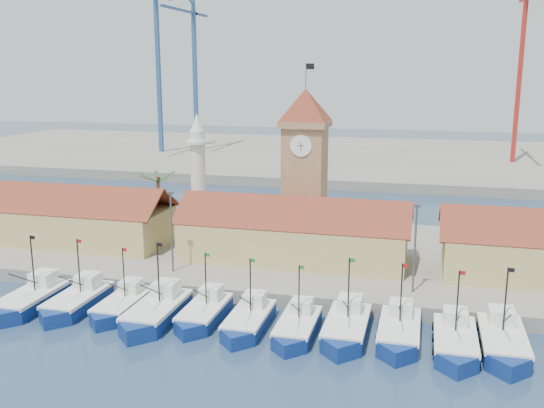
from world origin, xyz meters
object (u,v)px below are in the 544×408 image
(boat_0, at_px, (30,301))
(minaret, at_px, (198,174))
(clock_tower, at_px, (305,164))
(boat_5, at_px, (248,322))

(boat_0, distance_m, minaret, 28.83)
(clock_tower, bearing_deg, minaret, 172.39)
(boat_0, distance_m, clock_tower, 35.23)
(boat_0, relative_size, clock_tower, 0.45)
(boat_0, relative_size, boat_5, 1.12)
(clock_tower, height_order, minaret, clock_tower)
(minaret, bearing_deg, boat_0, -107.06)
(boat_0, height_order, boat_5, boat_0)
(boat_5, distance_m, clock_tower, 26.08)
(clock_tower, xyz_separation_m, minaret, (-15.00, 2.00, -2.23))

